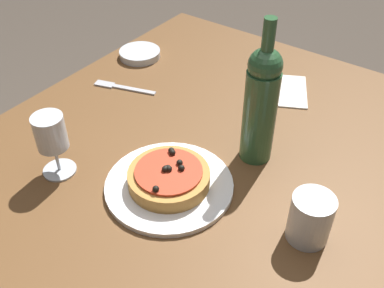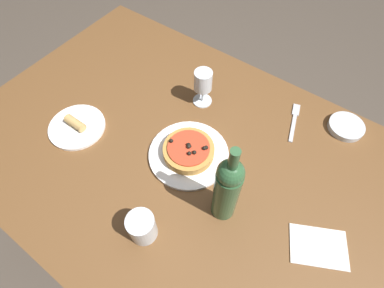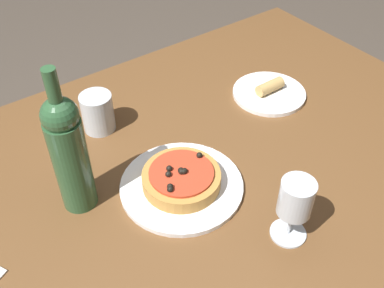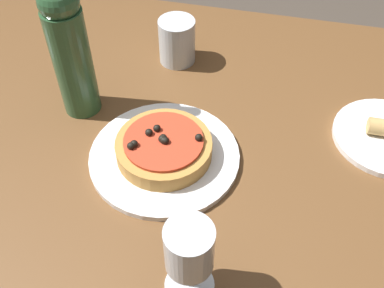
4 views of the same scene
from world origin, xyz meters
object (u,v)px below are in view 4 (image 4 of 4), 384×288
(dining_table, at_px, (184,183))
(dinner_plate, at_px, (165,156))
(wine_glass, at_px, (189,251))
(water_cup, at_px, (177,41))
(wine_bottle, at_px, (69,48))
(pizza, at_px, (164,147))

(dining_table, height_order, dinner_plate, dinner_plate)
(dining_table, bearing_deg, dinner_plate, -168.11)
(dining_table, bearing_deg, wine_glass, -74.22)
(wine_glass, bearing_deg, water_cup, 106.28)
(dining_table, height_order, wine_bottle, wine_bottle)
(dinner_plate, xyz_separation_m, wine_bottle, (-0.20, 0.10, 0.14))
(dinner_plate, height_order, wine_glass, wine_glass)
(wine_bottle, bearing_deg, wine_glass, -47.29)
(wine_glass, height_order, water_cup, wine_glass)
(pizza, bearing_deg, wine_glass, -66.04)
(dinner_plate, relative_size, wine_glass, 1.85)
(dining_table, bearing_deg, pizza, -168.07)
(dining_table, xyz_separation_m, dinner_plate, (-0.04, -0.01, 0.08))
(pizza, height_order, water_cup, water_cup)
(pizza, height_order, wine_bottle, wine_bottle)
(pizza, xyz_separation_m, water_cup, (-0.05, 0.30, 0.02))
(wine_glass, xyz_separation_m, wine_bottle, (-0.30, 0.33, 0.04))
(pizza, relative_size, wine_bottle, 0.52)
(wine_bottle, bearing_deg, pizza, -25.82)
(wine_glass, relative_size, water_cup, 1.48)
(dinner_plate, relative_size, water_cup, 2.73)
(water_cup, bearing_deg, wine_glass, -73.72)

